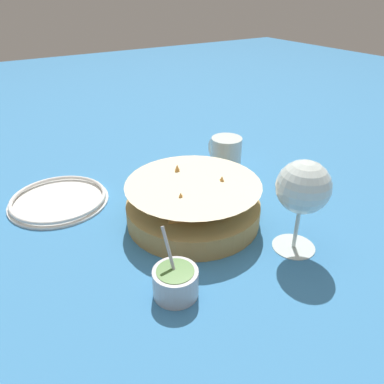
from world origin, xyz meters
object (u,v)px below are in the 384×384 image
(sauce_cup, at_px, (176,281))
(wine_glass, at_px, (303,190))
(beer_mug, at_px, (225,157))
(food_basket, at_px, (192,203))
(side_plate, at_px, (59,199))

(sauce_cup, distance_m, wine_glass, 0.25)
(sauce_cup, relative_size, beer_mug, 0.96)
(food_basket, height_order, side_plate, food_basket)
(sauce_cup, xyz_separation_m, beer_mug, (0.29, -0.31, 0.02))
(side_plate, bearing_deg, beer_mug, -101.11)
(sauce_cup, bearing_deg, wine_glass, -92.96)
(sauce_cup, bearing_deg, food_basket, -38.85)
(wine_glass, xyz_separation_m, beer_mug, (0.30, -0.07, -0.07))
(side_plate, bearing_deg, sauce_cup, -167.84)
(food_basket, distance_m, beer_mug, 0.22)
(food_basket, bearing_deg, beer_mug, -53.73)
(sauce_cup, distance_m, side_plate, 0.38)
(food_basket, bearing_deg, sauce_cup, 141.15)
(beer_mug, bearing_deg, side_plate, 78.89)
(food_basket, bearing_deg, side_plate, 45.44)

